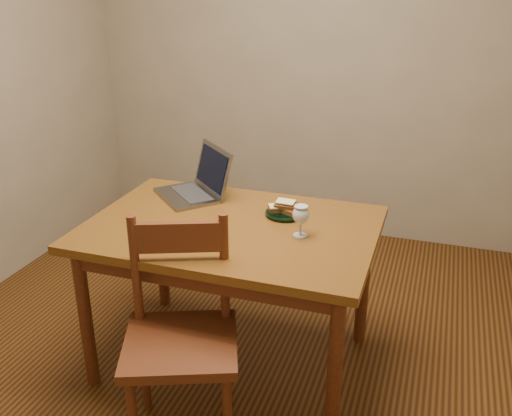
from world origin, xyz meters
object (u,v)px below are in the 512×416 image
(plate, at_px, (285,214))
(chair, at_px, (180,328))
(laptop, at_px, (199,183))
(table, at_px, (231,242))
(milk_glass, at_px, (301,221))

(plate, bearing_deg, chair, -108.16)
(chair, bearing_deg, laptop, 86.40)
(table, distance_m, laptop, 0.45)
(chair, xyz_separation_m, laptop, (-0.27, 0.81, 0.30))
(table, xyz_separation_m, plate, (0.20, 0.18, 0.09))
(milk_glass, distance_m, laptop, 0.69)
(chair, relative_size, plate, 2.99)
(chair, height_order, plate, chair)
(chair, xyz_separation_m, milk_glass, (0.35, 0.49, 0.30))
(milk_glass, xyz_separation_m, laptop, (-0.62, 0.32, -0.01))
(chair, height_order, laptop, laptop)
(table, bearing_deg, plate, 42.03)
(plate, bearing_deg, table, -137.97)
(table, relative_size, plate, 6.89)
(table, bearing_deg, chair, -92.71)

